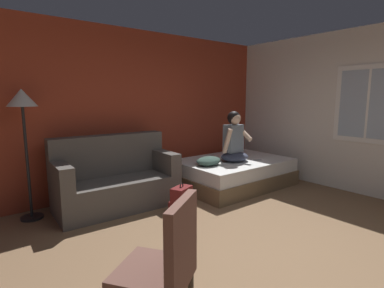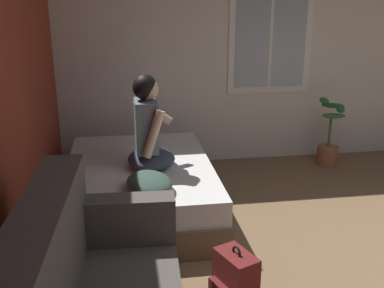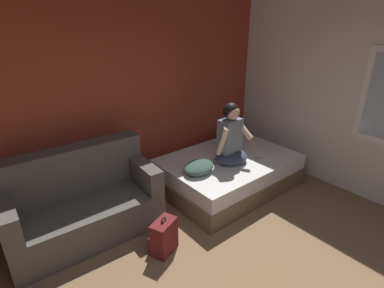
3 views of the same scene
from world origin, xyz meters
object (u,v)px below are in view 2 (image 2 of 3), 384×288
at_px(throw_pillow, 149,183).
at_px(cell_phone, 168,152).
at_px(bed, 140,187).
at_px(potted_plant, 329,142).
at_px(backpack, 234,282).
at_px(person_seated, 149,130).

bearing_deg(throw_pillow, cell_phone, -14.63).
bearing_deg(throw_pillow, bed, 5.23).
xyz_separation_m(cell_phone, potted_plant, (0.60, -2.07, -0.18)).
xyz_separation_m(bed, cell_phone, (0.30, -0.31, 0.25)).
bearing_deg(backpack, potted_plant, -36.22).
bearing_deg(cell_phone, backpack, -53.76).
distance_m(bed, backpack, 1.68).
bearing_deg(person_seated, bed, 46.91).
distance_m(bed, potted_plant, 2.54).
bearing_deg(cell_phone, person_seated, -89.55).
distance_m(person_seated, potted_plant, 2.54).
bearing_deg(bed, backpack, -160.60).
bearing_deg(person_seated, cell_phone, -28.24).
height_order(backpack, cell_phone, cell_phone).
xyz_separation_m(person_seated, backpack, (-1.49, -0.46, -0.64)).
xyz_separation_m(bed, potted_plant, (0.90, -2.37, 0.07)).
bearing_deg(person_seated, backpack, -162.84).
height_order(bed, person_seated, person_seated).
bearing_deg(person_seated, throw_pillow, 176.20).
relative_size(throw_pillow, cell_phone, 3.33).
bearing_deg(backpack, bed, 19.40).
distance_m(person_seated, backpack, 1.69).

